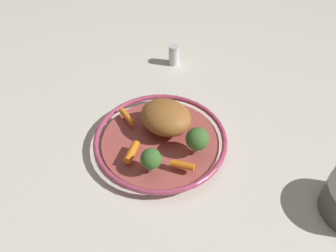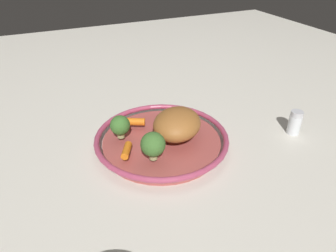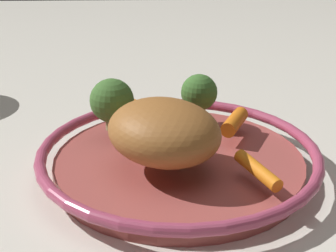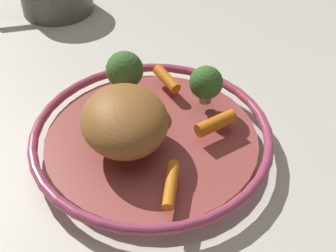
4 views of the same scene
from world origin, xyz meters
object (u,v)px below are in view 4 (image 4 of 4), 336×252
baby_carrot_back (167,79)px  baby_carrot_right (171,185)px  serving_bowl (152,139)px  broccoli_floret_small (125,70)px  roast_chicken_piece (125,120)px  broccoli_floret_large (206,83)px  baby_carrot_near_rim (216,123)px

baby_carrot_back → baby_carrot_right: baby_carrot_back is taller
serving_bowl → broccoli_floret_small: size_ratio=5.07×
serving_bowl → baby_carrot_right: bearing=45.5°
roast_chicken_piece → broccoli_floret_large: (-0.13, 0.05, -0.00)m
serving_bowl → baby_carrot_near_rim: (-0.05, 0.07, 0.03)m
broccoli_floret_small → baby_carrot_back: bearing=139.1°
baby_carrot_back → broccoli_floret_small: size_ratio=0.83×
baby_carrot_back → broccoli_floret_large: bearing=83.5°
serving_bowl → baby_carrot_back: (-0.10, -0.04, 0.02)m
baby_carrot_near_rim → roast_chicken_piece: bearing=-48.6°
baby_carrot_back → baby_carrot_right: 0.21m
serving_bowl → baby_carrot_near_rim: bearing=123.2°
roast_chicken_piece → broccoli_floret_small: bearing=-144.8°
baby_carrot_back → broccoli_floret_large: (0.01, 0.07, 0.02)m
serving_bowl → baby_carrot_back: 0.11m
baby_carrot_right → broccoli_floret_small: size_ratio=1.01×
broccoli_floret_small → serving_bowl: bearing=56.0°
baby_carrot_right → broccoli_floret_large: bearing=-165.3°
baby_carrot_near_rim → baby_carrot_back: 0.12m
baby_carrot_back → broccoli_floret_large: 0.07m
baby_carrot_near_rim → serving_bowl: bearing=-56.8°
baby_carrot_near_rim → baby_carrot_back: bearing=-116.0°
baby_carrot_near_rim → broccoli_floret_small: 0.15m
roast_chicken_piece → baby_carrot_near_rim: 0.12m
baby_carrot_right → broccoli_floret_small: broccoli_floret_small is taller
roast_chicken_piece → broccoli_floret_small: roast_chicken_piece is taller
serving_bowl → baby_carrot_back: size_ratio=6.10×
serving_bowl → broccoli_floret_large: broccoli_floret_large is taller
serving_bowl → roast_chicken_piece: size_ratio=2.51×
broccoli_floret_small → roast_chicken_piece: bearing=35.2°
roast_chicken_piece → broccoli_floret_small: (-0.09, -0.06, 0.00)m
baby_carrot_right → baby_carrot_near_rim: bearing=-178.2°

